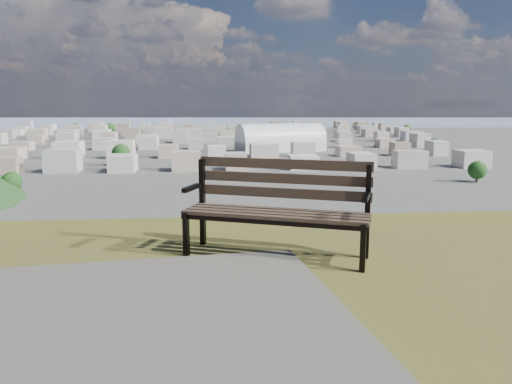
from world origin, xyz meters
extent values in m
cube|color=#49392A|center=(-1.15, 2.61, 25.44)|extent=(1.70, 0.75, 0.03)
cube|color=#49392A|center=(-1.11, 2.72, 25.44)|extent=(1.70, 0.75, 0.03)
cube|color=#49392A|center=(-1.06, 2.83, 25.44)|extent=(1.70, 0.75, 0.03)
cube|color=#49392A|center=(-1.02, 2.94, 25.44)|extent=(1.70, 0.75, 0.03)
cube|color=#49392A|center=(-0.99, 3.01, 25.60)|extent=(1.68, 0.71, 0.10)
cube|color=#49392A|center=(-0.98, 3.04, 25.74)|extent=(1.68, 0.71, 0.10)
cube|color=#49392A|center=(-0.97, 3.06, 25.89)|extent=(1.68, 0.71, 0.10)
cube|color=black|center=(-1.96, 2.91, 25.22)|extent=(0.07, 0.07, 0.44)
cube|color=black|center=(-1.79, 3.31, 25.46)|extent=(0.07, 0.07, 0.92)
cube|color=black|center=(-1.88, 3.09, 25.41)|extent=(0.23, 0.48, 0.05)
cube|color=black|center=(-1.90, 3.05, 25.66)|extent=(0.18, 0.35, 0.04)
cube|color=black|center=(-0.37, 2.27, 25.22)|extent=(0.07, 0.07, 0.44)
cube|color=black|center=(-0.20, 2.66, 25.46)|extent=(0.07, 0.07, 0.92)
cube|color=black|center=(-0.29, 2.45, 25.41)|extent=(0.23, 0.48, 0.05)
cube|color=black|center=(-0.31, 2.40, 25.66)|extent=(0.18, 0.35, 0.04)
cube|color=black|center=(-1.16, 2.60, 25.39)|extent=(1.68, 0.71, 0.04)
cube|color=black|center=(-1.01, 2.95, 25.39)|extent=(1.68, 0.71, 0.04)
cube|color=#625E55|center=(-2.11, 0.59, 25.04)|extent=(3.27, 4.33, 0.08)
cube|color=silver|center=(39.07, 281.73, 2.71)|extent=(52.37, 32.03, 5.42)
cylinder|color=white|center=(39.07, 281.73, 5.42)|extent=(52.37, 32.03, 20.60)
cube|color=silver|center=(-60.00, 200.00, 3.50)|extent=(11.00, 11.00, 7.00)
cube|color=#B0A297|center=(-36.00, 200.00, 3.50)|extent=(11.00, 11.00, 7.00)
cube|color=#B6A091|center=(-12.00, 200.00, 3.50)|extent=(11.00, 11.00, 7.00)
cube|color=#ADACB1|center=(12.00, 200.00, 3.50)|extent=(11.00, 11.00, 7.00)
cube|color=#BFB19B|center=(36.00, 200.00, 3.50)|extent=(11.00, 11.00, 7.00)
cube|color=gray|center=(60.00, 200.00, 3.50)|extent=(11.00, 11.00, 7.00)
cube|color=beige|center=(84.00, 200.00, 3.50)|extent=(11.00, 11.00, 7.00)
cube|color=beige|center=(108.00, 200.00, 3.50)|extent=(11.00, 11.00, 7.00)
cube|color=#B0A297|center=(-96.00, 250.00, 3.50)|extent=(11.00, 11.00, 7.00)
cube|color=#B6A091|center=(-72.00, 250.00, 3.50)|extent=(11.00, 11.00, 7.00)
cube|color=#ADACB1|center=(-48.00, 250.00, 3.50)|extent=(11.00, 11.00, 7.00)
cube|color=#BFB19B|center=(-24.00, 250.00, 3.50)|extent=(11.00, 11.00, 7.00)
cube|color=gray|center=(0.00, 250.00, 3.50)|extent=(11.00, 11.00, 7.00)
cube|color=beige|center=(24.00, 250.00, 3.50)|extent=(11.00, 11.00, 7.00)
cube|color=beige|center=(48.00, 250.00, 3.50)|extent=(11.00, 11.00, 7.00)
cube|color=silver|center=(72.00, 250.00, 3.50)|extent=(11.00, 11.00, 7.00)
cube|color=#B0A297|center=(96.00, 250.00, 3.50)|extent=(11.00, 11.00, 7.00)
cube|color=#B6A091|center=(120.00, 250.00, 3.50)|extent=(11.00, 11.00, 7.00)
cube|color=#BFB19B|center=(-108.00, 300.00, 3.50)|extent=(11.00, 11.00, 7.00)
cube|color=gray|center=(-84.00, 300.00, 3.50)|extent=(11.00, 11.00, 7.00)
cube|color=beige|center=(-60.00, 300.00, 3.50)|extent=(11.00, 11.00, 7.00)
cube|color=beige|center=(-36.00, 300.00, 3.50)|extent=(11.00, 11.00, 7.00)
cube|color=silver|center=(-12.00, 300.00, 3.50)|extent=(11.00, 11.00, 7.00)
cube|color=#B0A297|center=(12.00, 300.00, 3.50)|extent=(11.00, 11.00, 7.00)
cube|color=#B6A091|center=(36.00, 300.00, 3.50)|extent=(11.00, 11.00, 7.00)
cube|color=#ADACB1|center=(60.00, 300.00, 3.50)|extent=(11.00, 11.00, 7.00)
cube|color=#BFB19B|center=(84.00, 300.00, 3.50)|extent=(11.00, 11.00, 7.00)
cube|color=gray|center=(108.00, 300.00, 3.50)|extent=(11.00, 11.00, 7.00)
cube|color=beige|center=(132.00, 300.00, 3.50)|extent=(11.00, 11.00, 7.00)
cube|color=silver|center=(-120.00, 350.00, 3.50)|extent=(11.00, 11.00, 7.00)
cube|color=#B0A297|center=(-96.00, 350.00, 3.50)|extent=(11.00, 11.00, 7.00)
cube|color=#B6A091|center=(-72.00, 350.00, 3.50)|extent=(11.00, 11.00, 7.00)
cube|color=#ADACB1|center=(-48.00, 350.00, 3.50)|extent=(11.00, 11.00, 7.00)
cube|color=#BFB19B|center=(-24.00, 350.00, 3.50)|extent=(11.00, 11.00, 7.00)
cube|color=gray|center=(0.00, 350.00, 3.50)|extent=(11.00, 11.00, 7.00)
cube|color=beige|center=(24.00, 350.00, 3.50)|extent=(11.00, 11.00, 7.00)
cube|color=beige|center=(48.00, 350.00, 3.50)|extent=(11.00, 11.00, 7.00)
cube|color=silver|center=(72.00, 350.00, 3.50)|extent=(11.00, 11.00, 7.00)
cube|color=#B0A297|center=(96.00, 350.00, 3.50)|extent=(11.00, 11.00, 7.00)
cube|color=#B6A091|center=(120.00, 350.00, 3.50)|extent=(11.00, 11.00, 7.00)
cube|color=#ADACB1|center=(144.00, 350.00, 3.50)|extent=(11.00, 11.00, 7.00)
cube|color=#BFB19B|center=(-156.00, 400.00, 3.50)|extent=(11.00, 11.00, 7.00)
cube|color=gray|center=(-132.00, 400.00, 3.50)|extent=(11.00, 11.00, 7.00)
cube|color=beige|center=(-108.00, 400.00, 3.50)|extent=(11.00, 11.00, 7.00)
cube|color=beige|center=(-84.00, 400.00, 3.50)|extent=(11.00, 11.00, 7.00)
cube|color=silver|center=(-60.00, 400.00, 3.50)|extent=(11.00, 11.00, 7.00)
cube|color=#B0A297|center=(-36.00, 400.00, 3.50)|extent=(11.00, 11.00, 7.00)
cube|color=#B6A091|center=(-12.00, 400.00, 3.50)|extent=(11.00, 11.00, 7.00)
cube|color=#ADACB1|center=(12.00, 400.00, 3.50)|extent=(11.00, 11.00, 7.00)
cube|color=#BFB19B|center=(36.00, 400.00, 3.50)|extent=(11.00, 11.00, 7.00)
cube|color=gray|center=(60.00, 400.00, 3.50)|extent=(11.00, 11.00, 7.00)
cube|color=beige|center=(84.00, 400.00, 3.50)|extent=(11.00, 11.00, 7.00)
cube|color=beige|center=(108.00, 400.00, 3.50)|extent=(11.00, 11.00, 7.00)
cube|color=silver|center=(132.00, 400.00, 3.50)|extent=(11.00, 11.00, 7.00)
cube|color=#B0A297|center=(156.00, 400.00, 3.50)|extent=(11.00, 11.00, 7.00)
cube|color=#B6A091|center=(-168.00, 450.00, 3.50)|extent=(11.00, 11.00, 7.00)
cube|color=#ADACB1|center=(-144.00, 450.00, 3.50)|extent=(11.00, 11.00, 7.00)
cube|color=#BFB19B|center=(-120.00, 450.00, 3.50)|extent=(11.00, 11.00, 7.00)
cube|color=gray|center=(-96.00, 450.00, 3.50)|extent=(11.00, 11.00, 7.00)
cube|color=beige|center=(-72.00, 450.00, 3.50)|extent=(11.00, 11.00, 7.00)
cube|color=beige|center=(-48.00, 450.00, 3.50)|extent=(11.00, 11.00, 7.00)
cube|color=silver|center=(-24.00, 450.00, 3.50)|extent=(11.00, 11.00, 7.00)
cube|color=#B0A297|center=(0.00, 450.00, 3.50)|extent=(11.00, 11.00, 7.00)
cube|color=#B6A091|center=(24.00, 450.00, 3.50)|extent=(11.00, 11.00, 7.00)
cube|color=#ADACB1|center=(48.00, 450.00, 3.50)|extent=(11.00, 11.00, 7.00)
cube|color=#BFB19B|center=(72.00, 450.00, 3.50)|extent=(11.00, 11.00, 7.00)
cube|color=gray|center=(96.00, 450.00, 3.50)|extent=(11.00, 11.00, 7.00)
cube|color=beige|center=(120.00, 450.00, 3.50)|extent=(11.00, 11.00, 7.00)
cube|color=beige|center=(144.00, 450.00, 3.50)|extent=(11.00, 11.00, 7.00)
cube|color=silver|center=(168.00, 450.00, 3.50)|extent=(11.00, 11.00, 7.00)
cube|color=#B0A297|center=(-180.00, 500.00, 3.50)|extent=(11.00, 11.00, 7.00)
cube|color=#B6A091|center=(-156.00, 500.00, 3.50)|extent=(11.00, 11.00, 7.00)
cube|color=#ADACB1|center=(-132.00, 500.00, 3.50)|extent=(11.00, 11.00, 7.00)
cube|color=#BFB19B|center=(-108.00, 500.00, 3.50)|extent=(11.00, 11.00, 7.00)
cube|color=gray|center=(-84.00, 500.00, 3.50)|extent=(11.00, 11.00, 7.00)
cube|color=beige|center=(-60.00, 500.00, 3.50)|extent=(11.00, 11.00, 7.00)
cube|color=beige|center=(-36.00, 500.00, 3.50)|extent=(11.00, 11.00, 7.00)
cube|color=silver|center=(-12.00, 500.00, 3.50)|extent=(11.00, 11.00, 7.00)
cube|color=#B0A297|center=(12.00, 500.00, 3.50)|extent=(11.00, 11.00, 7.00)
cube|color=#B6A091|center=(36.00, 500.00, 3.50)|extent=(11.00, 11.00, 7.00)
cube|color=#ADACB1|center=(60.00, 500.00, 3.50)|extent=(11.00, 11.00, 7.00)
cube|color=#BFB19B|center=(84.00, 500.00, 3.50)|extent=(11.00, 11.00, 7.00)
cube|color=gray|center=(108.00, 500.00, 3.50)|extent=(11.00, 11.00, 7.00)
cube|color=beige|center=(132.00, 500.00, 3.50)|extent=(11.00, 11.00, 7.00)
cube|color=beige|center=(156.00, 500.00, 3.50)|extent=(11.00, 11.00, 7.00)
cube|color=silver|center=(180.00, 500.00, 3.50)|extent=(11.00, 11.00, 7.00)
cube|color=#B0A297|center=(-192.00, 550.00, 3.50)|extent=(11.00, 11.00, 7.00)
cube|color=#B6A091|center=(-168.00, 550.00, 3.50)|extent=(11.00, 11.00, 7.00)
cube|color=#ADACB1|center=(-144.00, 550.00, 3.50)|extent=(11.00, 11.00, 7.00)
cube|color=#BFB19B|center=(-120.00, 550.00, 3.50)|extent=(11.00, 11.00, 7.00)
cube|color=gray|center=(-96.00, 550.00, 3.50)|extent=(11.00, 11.00, 7.00)
cube|color=beige|center=(-72.00, 550.00, 3.50)|extent=(11.00, 11.00, 7.00)
cube|color=beige|center=(-48.00, 550.00, 3.50)|extent=(11.00, 11.00, 7.00)
cube|color=silver|center=(-24.00, 550.00, 3.50)|extent=(11.00, 11.00, 7.00)
cube|color=#B0A297|center=(0.00, 550.00, 3.50)|extent=(11.00, 11.00, 7.00)
cube|color=#B6A091|center=(24.00, 550.00, 3.50)|extent=(11.00, 11.00, 7.00)
cube|color=#ADACB1|center=(48.00, 550.00, 3.50)|extent=(11.00, 11.00, 7.00)
cube|color=#BFB19B|center=(72.00, 550.00, 3.50)|extent=(11.00, 11.00, 7.00)
cube|color=gray|center=(96.00, 550.00, 3.50)|extent=(11.00, 11.00, 7.00)
cube|color=beige|center=(120.00, 550.00, 3.50)|extent=(11.00, 11.00, 7.00)
cube|color=beige|center=(144.00, 550.00, 3.50)|extent=(11.00, 11.00, 7.00)
cube|color=silver|center=(168.00, 550.00, 3.50)|extent=(11.00, 11.00, 7.00)
cube|color=#B0A297|center=(192.00, 550.00, 3.50)|extent=(11.00, 11.00, 7.00)
cylinder|color=black|center=(90.00, 160.00, 1.05)|extent=(0.80, 0.80, 2.10)
sphere|color=#133714|center=(90.00, 160.00, 4.20)|extent=(6.30, 6.30, 6.30)
cylinder|color=black|center=(-40.00, 220.00, 1.35)|extent=(0.80, 0.80, 2.70)
sphere|color=#133714|center=(-40.00, 220.00, 5.40)|extent=(8.10, 8.10, 8.10)
cylinder|color=black|center=(130.00, 280.00, 0.97)|extent=(0.80, 0.80, 1.95)
sphere|color=#133714|center=(130.00, 280.00, 3.90)|extent=(5.85, 5.85, 5.85)
cylinder|color=black|center=(60.00, 400.00, 1.12)|extent=(0.80, 0.80, 2.25)
sphere|color=#133714|center=(60.00, 400.00, 4.50)|extent=(6.75, 6.75, 6.75)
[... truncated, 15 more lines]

